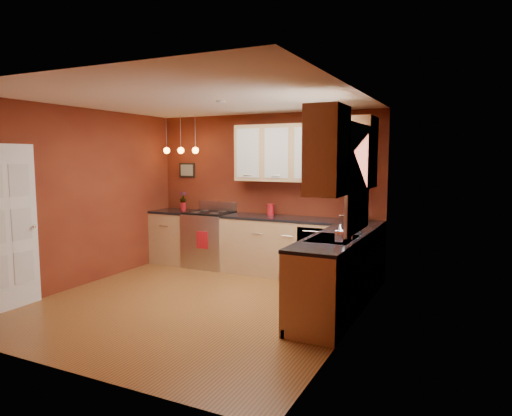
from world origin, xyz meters
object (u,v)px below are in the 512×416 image
at_px(sink, 333,240).
at_px(red_canister, 271,209).
at_px(gas_range, 210,239).
at_px(coffee_maker, 355,214).
at_px(soap_pump, 340,234).

bearing_deg(sink, red_canister, 133.00).
height_order(gas_range, red_canister, red_canister).
height_order(red_canister, coffee_maker, coffee_maker).
xyz_separation_m(gas_range, coffee_maker, (2.51, 0.01, 0.57)).
bearing_deg(gas_range, sink, -29.78).
bearing_deg(red_canister, coffee_maker, -5.09).
bearing_deg(coffee_maker, gas_range, -158.66).
distance_m(red_canister, soap_pump, 2.51).
xyz_separation_m(coffee_maker, soap_pump, (0.26, -1.75, -0.01)).
relative_size(sink, red_canister, 3.79).
distance_m(red_canister, coffee_maker, 1.42).
distance_m(gas_range, sink, 3.05).
bearing_deg(sink, soap_pump, -58.29).
relative_size(sink, coffee_maker, 2.91).
bearing_deg(coffee_maker, sink, -64.73).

